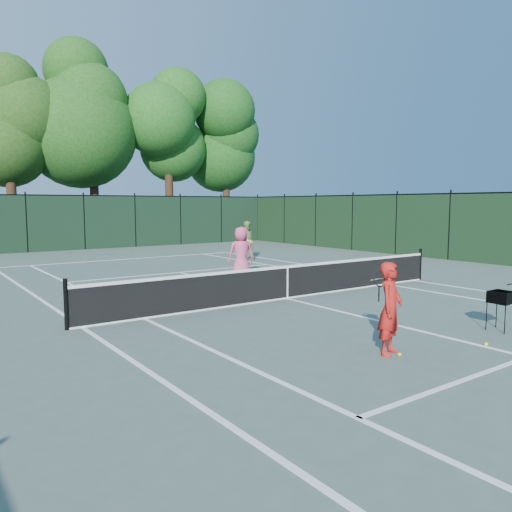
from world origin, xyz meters
TOP-DOWN VIEW (x-y plane):
  - ground at (0.00, 0.00)m, footprint 90.00×90.00m
  - sideline_doubles_left at (-5.49, 0.00)m, footprint 0.10×23.77m
  - sideline_doubles_right at (5.49, 0.00)m, footprint 0.10×23.77m
  - sideline_singles_left at (-4.12, 0.00)m, footprint 0.10×23.77m
  - sideline_singles_right at (4.12, 0.00)m, footprint 0.10×23.77m
  - baseline_far at (0.00, 11.88)m, footprint 10.97×0.10m
  - service_line_far at (0.00, 6.40)m, footprint 8.23×0.10m
  - center_service_line at (0.00, 0.00)m, footprint 0.10×12.80m
  - tennis_net at (0.00, 0.00)m, footprint 11.69×0.09m
  - fence_far at (0.00, 18.00)m, footprint 24.00×0.05m
  - tree_2 at (-3.00, 21.80)m, footprint 6.00×6.00m
  - tree_3 at (2.00, 22.30)m, footprint 7.00×7.00m
  - tree_4 at (7.00, 21.60)m, footprint 6.20×6.20m
  - tree_5 at (12.00, 22.10)m, footprint 5.80×5.80m
  - coach at (-1.76, -4.92)m, footprint 0.78×0.83m
  - player_pink at (0.92, 3.60)m, footprint 1.03×0.86m
  - player_green at (4.49, 8.51)m, footprint 0.94×0.78m
  - ball_hopper at (1.36, -5.19)m, footprint 0.47×0.47m
  - loose_ball_near_cart at (0.07, -5.63)m, footprint 0.07×0.07m
  - loose_ball_midcourt at (-1.72, -5.12)m, footprint 0.07×0.07m

SIDE VIEW (x-z plane):
  - ground at x=0.00m, z-range 0.00..0.00m
  - sideline_doubles_left at x=-5.49m, z-range 0.00..0.01m
  - sideline_doubles_right at x=5.49m, z-range 0.00..0.01m
  - sideline_singles_left at x=-4.12m, z-range 0.00..0.01m
  - sideline_singles_right at x=4.12m, z-range 0.00..0.01m
  - baseline_far at x=0.00m, z-range 0.00..0.01m
  - service_line_far at x=0.00m, z-range 0.00..0.01m
  - center_service_line at x=0.00m, z-range 0.00..0.01m
  - loose_ball_near_cart at x=0.07m, z-range 0.00..0.07m
  - loose_ball_midcourt at x=-1.72m, z-range 0.00..0.07m
  - tennis_net at x=0.00m, z-range -0.05..1.01m
  - ball_hopper at x=1.36m, z-range 0.27..1.08m
  - coach at x=-1.76m, z-range 0.00..1.59m
  - player_green at x=4.49m, z-range 0.00..1.78m
  - player_pink at x=0.92m, z-range 0.00..1.80m
  - fence_far at x=0.00m, z-range 0.00..3.00m
  - tree_5 at x=12.00m, z-range 1.59..13.82m
  - tree_2 at x=-3.00m, z-range 1.53..13.93m
  - tree_4 at x=7.00m, z-range 1.66..14.63m
  - tree_3 at x=2.00m, z-range 1.78..16.23m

